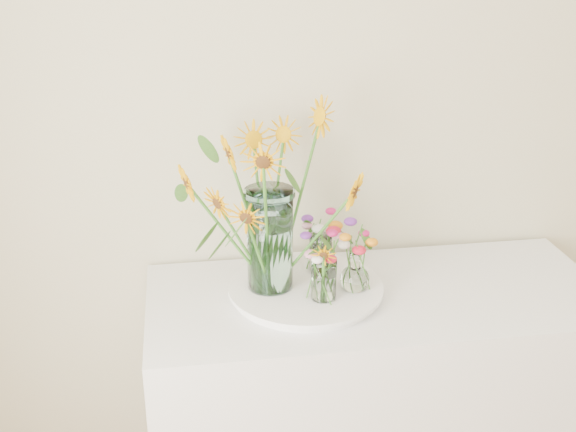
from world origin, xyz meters
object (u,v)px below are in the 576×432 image
Objects in this scene: mason_jar at (270,240)px; small_vase_b at (355,271)px; small_vase_a at (324,280)px; small_vase_c at (320,253)px; tray at (306,291)px; counter at (372,413)px.

mason_jar is 0.27m from small_vase_b.
mason_jar is at bearing 145.97° from small_vase_a.
mason_jar reaches higher than small_vase_a.
mason_jar is 0.21m from small_vase_c.
mason_jar is at bearing 167.27° from small_vase_b.
tray is 0.12m from small_vase_a.
small_vase_b is (0.14, -0.04, 0.08)m from tray.
mason_jar reaches higher than small_vase_b.
tray is 3.48× the size of small_vase_b.
counter is at bearing 10.79° from small_vase_b.
small_vase_b is (0.10, 0.04, 0.00)m from small_vase_a.
counter is 4.41× the size of mason_jar.
counter is 0.57m from small_vase_a.
small_vase_c reaches higher than tray.
small_vase_c is at bearing 81.65° from small_vase_a.
small_vase_c is at bearing 118.65° from small_vase_b.
small_vase_c is at bearing 56.86° from tray.
small_vase_a is at bearing -98.35° from small_vase_c.
small_vase_c is (-0.16, 0.12, 0.54)m from counter.
small_vase_a is (0.04, -0.08, 0.08)m from tray.
tray is at bearing 173.16° from counter.
small_vase_a is (0.14, -0.10, -0.10)m from mason_jar.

